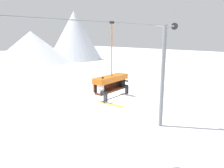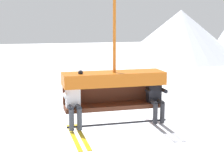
% 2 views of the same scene
% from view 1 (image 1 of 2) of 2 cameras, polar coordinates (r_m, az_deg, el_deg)
% --- Properties ---
extents(ground_plane, '(200.00, 200.00, 0.00)m').
position_cam_1_polar(ground_plane, '(15.77, 0.41, -19.00)').
color(ground_plane, white).
extents(mountain_peak_central, '(22.18, 22.18, 9.02)m').
position_cam_1_polar(mountain_peak_central, '(68.34, -20.27, 9.06)').
color(mountain_peak_central, white).
rests_on(mountain_peak_central, ground_plane).
extents(mountain_peak_east, '(17.56, 17.56, 15.33)m').
position_cam_1_polar(mountain_peak_east, '(73.61, -9.75, 12.36)').
color(mountain_peak_east, silver).
rests_on(mountain_peak_east, ground_plane).
extents(lift_tower_far, '(0.36, 1.88, 9.22)m').
position_cam_1_polar(lift_tower_far, '(19.73, 13.15, 2.23)').
color(lift_tower_far, slate).
rests_on(lift_tower_far, ground_plane).
extents(lift_cable, '(17.23, 0.05, 0.05)m').
position_cam_1_polar(lift_cable, '(12.43, 1.81, 15.67)').
color(lift_cable, slate).
extents(chairlift_chair, '(2.38, 0.74, 4.09)m').
position_cam_1_polar(chairlift_chair, '(12.23, -0.34, 0.95)').
color(chairlift_chair, '#512819').
extents(skier_white, '(0.48, 1.70, 1.34)m').
position_cam_1_polar(skier_white, '(11.44, -2.55, -1.52)').
color(skier_white, silver).
extents(skier_black, '(0.46, 1.70, 1.23)m').
position_cam_1_polar(skier_black, '(12.94, 3.13, 0.11)').
color(skier_black, black).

